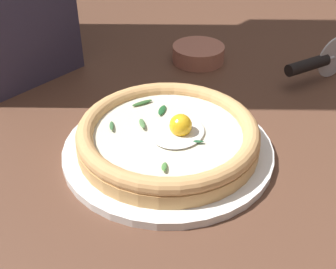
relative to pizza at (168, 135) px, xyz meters
The scene contains 5 objects.
ground_plane 0.07m from the pizza, 42.36° to the left, with size 2.40×2.40×0.03m, color brown.
pizza_plate 0.03m from the pizza, 101.69° to the left, with size 0.30×0.30×0.01m, color white.
pizza is the anchor object (origin of this frame).
side_bowl 0.31m from the pizza, 16.18° to the left, with size 0.10×0.10×0.03m, color #BA725B.
pizza_cutter 0.34m from the pizza, 23.65° to the right, with size 0.13×0.09×0.08m.
Camera 1 is at (-0.47, -0.26, 0.38)m, focal length 46.23 mm.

